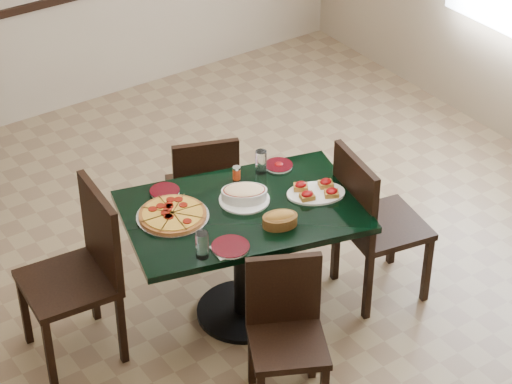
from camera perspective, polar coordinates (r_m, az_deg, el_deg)
floor at (r=6.08m, az=0.66°, el=-5.50°), size 5.50×5.50×0.00m
main_table at (r=5.55m, az=-0.76°, el=-2.50°), size 1.45×1.12×0.75m
chair_far at (r=6.12m, az=-3.00°, el=0.24°), size 0.51×0.51×0.85m
chair_near at (r=5.13m, az=1.71°, el=-7.64°), size 0.52×0.52×0.83m
chair_right at (r=5.75m, az=6.57°, el=-1.48°), size 0.53×0.53×0.98m
chair_left at (r=5.41m, az=-9.86°, el=-4.16°), size 0.51×0.51×1.01m
pepperoni_pizza at (r=5.38m, az=-4.79°, el=-1.31°), size 0.40×0.40×0.04m
lasagna_casserole at (r=5.48m, az=-0.68°, el=-0.10°), size 0.30×0.28×0.09m
bread_basket at (r=5.30m, az=1.38°, el=-1.57°), size 0.22×0.18×0.09m
bruschetta_platter at (r=5.55m, az=3.45°, el=0.06°), size 0.40×0.34×0.05m
side_plate_near at (r=5.15m, az=-1.47°, el=-3.16°), size 0.20×0.20×0.02m
side_plate_far_r at (r=5.80m, az=1.31°, el=1.54°), size 0.16×0.16×0.03m
side_plate_far_l at (r=5.59m, az=-5.24°, el=0.05°), size 0.17×0.17×0.02m
napkin_setting at (r=5.14m, az=-1.70°, el=-3.32°), size 0.14×0.14×0.01m
water_glass_a at (r=5.71m, az=0.29°, el=1.73°), size 0.07×0.07×0.14m
water_glass_b at (r=5.06m, az=-3.10°, el=-3.04°), size 0.07×0.07×0.15m
pepper_shaker at (r=5.67m, az=-1.12°, el=1.11°), size 0.05×0.05×0.08m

